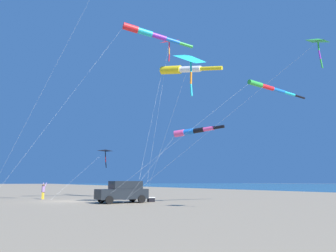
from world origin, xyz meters
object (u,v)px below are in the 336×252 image
object	(u,v)px
kite_delta_striped_overhead	(191,59)
kite_delta_purple_drifting	(169,42)
kite_delta_yellow_midlevel	(317,42)
kite_windsock_checkered_midright	(192,131)
parked_car	(123,192)
kite_windsock_rainbow_low_near	(149,34)
person_adult_flyer	(43,190)
kite_windsock_teal_far_right	(270,88)
cooler_box	(151,200)
kite_delta_magenta_far_left	(105,151)
kite_windsock_red_high_left	(181,70)

from	to	relation	value
kite_delta_striped_overhead	kite_delta_purple_drifting	bearing A→B (deg)	70.66
kite_delta_yellow_midlevel	kite_windsock_checkered_midright	bearing A→B (deg)	95.16
parked_car	kite_delta_striped_overhead	world-z (taller)	kite_delta_striped_overhead
kite_windsock_rainbow_low_near	kite_delta_yellow_midlevel	world-z (taller)	kite_windsock_rainbow_low_near
kite_delta_purple_drifting	kite_delta_yellow_midlevel	world-z (taller)	kite_delta_purple_drifting
kite_windsock_rainbow_low_near	kite_windsock_checkered_midright	distance (m)	11.38
kite_delta_purple_drifting	kite_delta_striped_overhead	bearing A→B (deg)	-109.34
person_adult_flyer	parked_car	bearing A→B (deg)	-61.43
parked_car	kite_delta_striped_overhead	bearing A→B (deg)	-64.82
person_adult_flyer	kite_windsock_teal_far_right	world-z (taller)	kite_windsock_teal_far_right
cooler_box	kite_windsock_teal_far_right	xyz separation A→B (m)	(7.22, -7.97, 9.33)
kite_delta_purple_drifting	kite_windsock_rainbow_low_near	world-z (taller)	kite_delta_purple_drifting
kite_delta_magenta_far_left	kite_windsock_rainbow_low_near	bearing A→B (deg)	-86.62
parked_car	person_adult_flyer	bearing A→B (deg)	118.57
kite_delta_purple_drifting	kite_windsock_rainbow_low_near	bearing A→B (deg)	-144.79
kite_delta_striped_overhead	kite_windsock_checkered_midright	world-z (taller)	kite_delta_striped_overhead
kite_delta_magenta_far_left	kite_windsock_teal_far_right	xyz separation A→B (m)	(7.81, -20.02, 3.96)
kite_windsock_rainbow_low_near	kite_windsock_checkered_midright	world-z (taller)	kite_windsock_rainbow_low_near
parked_car	kite_windsock_red_high_left	distance (m)	14.09
kite_delta_striped_overhead	kite_windsock_rainbow_low_near	size ratio (longest dim) A/B	0.68
parked_car	cooler_box	world-z (taller)	parked_car
kite_windsock_checkered_midright	kite_delta_yellow_midlevel	bearing A→B (deg)	-84.84
parked_car	kite_windsock_red_high_left	bearing A→B (deg)	7.69
person_adult_flyer	kite_windsock_rainbow_low_near	world-z (taller)	kite_windsock_rainbow_low_near
kite_delta_magenta_far_left	kite_windsock_teal_far_right	bearing A→B (deg)	-68.68
person_adult_flyer	kite_delta_striped_overhead	xyz separation A→B (m)	(8.23, -15.99, 10.42)
kite_windsock_red_high_left	kite_delta_yellow_midlevel	xyz separation A→B (m)	(-0.18, -16.03, -3.40)
kite_windsock_checkered_midright	kite_delta_purple_drifting	bearing A→B (deg)	78.70
parked_car	kite_windsock_red_high_left	world-z (taller)	kite_windsock_red_high_left
kite_delta_striped_overhead	kite_windsock_teal_far_right	size ratio (longest dim) A/B	0.72
kite_windsock_red_high_left	kite_windsock_checkered_midright	size ratio (longest dim) A/B	1.84
cooler_box	person_adult_flyer	world-z (taller)	person_adult_flyer
kite_windsock_red_high_left	kite_windsock_teal_far_right	distance (m)	10.24
parked_car	kite_windsock_teal_far_right	bearing A→B (deg)	-38.74
parked_car	kite_delta_purple_drifting	world-z (taller)	kite_delta_purple_drifting
kite_windsock_rainbow_low_near	kite_delta_yellow_midlevel	xyz separation A→B (m)	(3.56, -16.09, -6.58)
person_adult_flyer	kite_windsock_red_high_left	xyz separation A→B (m)	(11.71, -8.67, 12.48)
kite_windsock_rainbow_low_near	kite_windsock_checkered_midright	size ratio (longest dim) A/B	2.31
kite_delta_purple_drifting	kite_windsock_teal_far_right	xyz separation A→B (m)	(3.38, -11.56, -8.11)
kite_windsock_teal_far_right	person_adult_flyer	bearing A→B (deg)	130.82
cooler_box	kite_delta_striped_overhead	xyz separation A→B (m)	(0.32, -6.44, 11.14)
kite_delta_purple_drifting	kite_windsock_rainbow_low_near	size ratio (longest dim) A/B	1.02
kite_windsock_checkered_midright	person_adult_flyer	bearing A→B (deg)	129.77
kite_windsock_red_high_left	person_adult_flyer	bearing A→B (deg)	143.49
parked_car	kite_windsock_checkered_midright	xyz separation A→B (m)	(5.23, -2.99, 5.25)
kite_windsock_teal_far_right	kite_windsock_rainbow_low_near	bearing A→B (deg)	128.80
kite_delta_striped_overhead	kite_delta_yellow_midlevel	bearing A→B (deg)	-69.22
cooler_box	kite_delta_purple_drifting	distance (m)	18.22
kite_windsock_rainbow_low_near	kite_delta_striped_overhead	bearing A→B (deg)	-88.04
kite_windsock_checkered_midright	kite_windsock_teal_far_right	bearing A→B (deg)	-46.68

